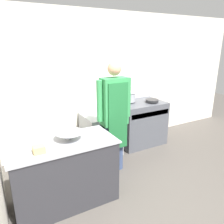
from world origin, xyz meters
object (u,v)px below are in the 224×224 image
Objects in this scene: stove at (140,123)px; person_cook at (114,112)px; fridge_unit at (101,134)px; plastic_tub at (39,149)px; saute_pan at (152,100)px; stock_pot at (129,97)px; mixing_bowl at (70,136)px.

person_cook is at bearing -146.38° from stove.
fridge_unit is (-0.92, 0.03, -0.07)m from stove.
saute_pan is at bearing 22.71° from plastic_tub.
plastic_tub is (-2.29, -1.16, 0.46)m from stove.
stock_pot is at bearing 150.35° from saute_pan.
saute_pan is (2.06, 0.87, 0.02)m from mixing_bowl.
stove is at bearing -1.79° from fridge_unit.
stock_pot is at bearing 45.07° from person_cook.
fridge_unit is 2.11× the size of mixing_bowl.
plastic_tub is at bearing -148.25° from stock_pot.
stock_pot is (2.07, 1.28, 0.12)m from plastic_tub.
stove is 0.63m from stock_pot.
fridge_unit is at bearing 40.98° from plastic_tub.
plastic_tub is at bearing -153.15° from stove.
stove is 3.62× the size of stock_pot.
mixing_bowl reaches higher than saute_pan.
plastic_tub reaches higher than fridge_unit.
plastic_tub is at bearing -157.29° from saute_pan.
saute_pan is at bearing -30.93° from stove.
saute_pan is (0.42, -0.24, -0.08)m from stock_pot.
saute_pan is (1.12, -0.15, 0.57)m from fridge_unit.
saute_pan is (1.21, 0.56, -0.08)m from person_cook.
person_cook reaches higher than fridge_unit.
plastic_tub is (-1.27, -0.48, -0.12)m from person_cook.
person_cook is at bearing 20.79° from plastic_tub.
mixing_bowl is at bearing -152.19° from stove.
person_cook reaches higher than stock_pot.
stove is 1.35m from person_cook.
fridge_unit is at bearing 178.21° from stove.
mixing_bowl is 2.81× the size of plastic_tub.
stove is 0.55m from saute_pan.
mixing_bowl reaches higher than stove.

